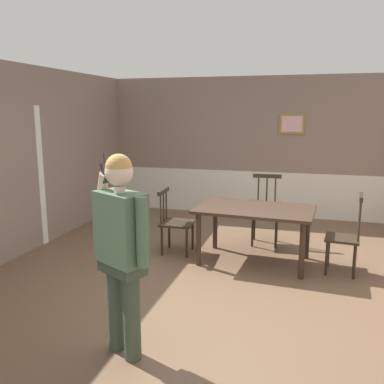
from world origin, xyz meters
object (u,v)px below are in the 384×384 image
(chair_by_doorway, at_px, (175,222))
(chair_at_table_head, at_px, (265,212))
(chair_near_window, at_px, (346,236))
(dining_table, at_px, (255,215))
(person_figure, at_px, (122,242))

(chair_by_doorway, bearing_deg, chair_at_table_head, 120.48)
(chair_near_window, bearing_deg, chair_by_doorway, 91.74)
(dining_table, relative_size, person_figure, 0.94)
(chair_by_doorway, distance_m, chair_at_table_head, 1.44)
(chair_at_table_head, relative_size, person_figure, 0.63)
(person_figure, bearing_deg, dining_table, -79.19)
(dining_table, bearing_deg, person_figure, -106.98)
(person_figure, bearing_deg, chair_by_doorway, -53.44)
(dining_table, xyz_separation_m, chair_near_window, (1.15, -0.09, -0.18))
(chair_by_doorway, xyz_separation_m, person_figure, (0.39, -2.55, 0.52))
(dining_table, distance_m, chair_near_window, 1.17)
(chair_by_doorway, relative_size, chair_at_table_head, 0.87)
(chair_by_doorway, distance_m, person_figure, 2.64)
(chair_by_doorway, height_order, chair_at_table_head, chair_at_table_head)
(dining_table, xyz_separation_m, chair_by_doorway, (-1.15, 0.08, -0.20))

